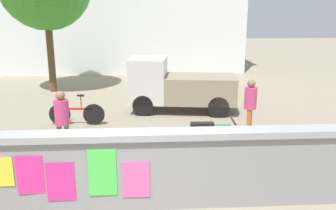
# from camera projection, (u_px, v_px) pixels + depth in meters

# --- Properties ---
(ground) EXTENTS (60.00, 60.00, 0.00)m
(ground) POSITION_uv_depth(u_px,v_px,m) (142.00, 100.00, 14.28)
(ground) COLOR gray
(poster_wall) EXTENTS (7.42, 0.42, 1.43)m
(poster_wall) POSITION_uv_depth(u_px,v_px,m) (137.00, 169.00, 6.38)
(poster_wall) COLOR gray
(poster_wall) RESTS_ON ground
(auto_rickshaw_truck) EXTENTS (3.78, 2.00, 1.85)m
(auto_rickshaw_truck) POSITION_uv_depth(u_px,v_px,m) (177.00, 86.00, 12.48)
(auto_rickshaw_truck) COLOR black
(auto_rickshaw_truck) RESTS_ON ground
(motorcycle) EXTENTS (1.90, 0.56, 0.87)m
(motorcycle) POSITION_uv_depth(u_px,v_px,m) (209.00, 136.00, 8.80)
(motorcycle) COLOR black
(motorcycle) RESTS_ON ground
(bicycle_near) EXTENTS (1.71, 0.44, 0.95)m
(bicycle_near) POSITION_uv_depth(u_px,v_px,m) (151.00, 164.00, 7.46)
(bicycle_near) COLOR black
(bicycle_near) RESTS_ON ground
(bicycle_far) EXTENTS (1.71, 0.44, 0.95)m
(bicycle_far) POSITION_uv_depth(u_px,v_px,m) (77.00, 113.00, 11.10)
(bicycle_far) COLOR black
(bicycle_far) RESTS_ON ground
(person_walking) EXTENTS (0.34, 0.34, 1.62)m
(person_walking) POSITION_uv_depth(u_px,v_px,m) (62.00, 117.00, 8.58)
(person_walking) COLOR #3F994C
(person_walking) RESTS_ON ground
(person_bystander) EXTENTS (0.45, 0.45, 1.62)m
(person_bystander) POSITION_uv_depth(u_px,v_px,m) (250.00, 102.00, 9.96)
(person_bystander) COLOR #BF6626
(person_bystander) RESTS_ON ground
(building_background) EXTENTS (14.13, 6.21, 7.55)m
(building_background) POSITION_uv_depth(u_px,v_px,m) (120.00, 3.00, 21.50)
(building_background) COLOR white
(building_background) RESTS_ON ground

